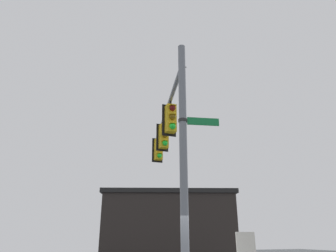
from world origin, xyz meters
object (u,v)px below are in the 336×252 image
(street_name_sign, at_px, (194,121))
(traffic_light_mid_outer, at_px, (159,149))
(traffic_light_nearest_pole, at_px, (171,118))
(bird_flying, at_px, (184,68))
(traffic_light_mid_inner, at_px, (164,136))

(street_name_sign, bearing_deg, traffic_light_mid_outer, -99.93)
(traffic_light_nearest_pole, relative_size, bird_flying, 5.14)
(traffic_light_nearest_pole, relative_size, street_name_sign, 1.14)
(traffic_light_mid_outer, bearing_deg, street_name_sign, 80.07)
(traffic_light_mid_inner, distance_m, traffic_light_mid_outer, 2.09)
(traffic_light_nearest_pole, height_order, bird_flying, bird_flying)
(street_name_sign, distance_m, bird_flying, 8.18)
(traffic_light_mid_outer, bearing_deg, traffic_light_nearest_pole, 77.27)
(traffic_light_nearest_pole, distance_m, bird_flying, 5.91)
(street_name_sign, xyz_separation_m, bird_flying, (-2.26, -5.73, 5.37))
(traffic_light_mid_inner, bearing_deg, street_name_sign, 81.39)
(traffic_light_mid_inner, xyz_separation_m, traffic_light_mid_outer, (-0.46, -2.04, 0.00))
(street_name_sign, height_order, bird_flying, bird_flying)
(street_name_sign, bearing_deg, bird_flying, -111.50)
(traffic_light_mid_outer, bearing_deg, bird_flying, 148.08)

